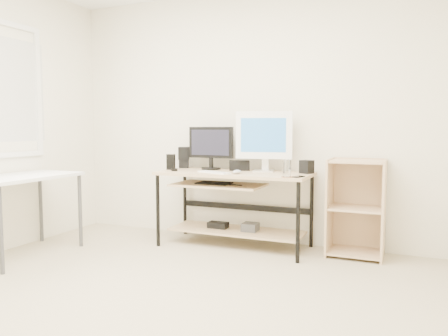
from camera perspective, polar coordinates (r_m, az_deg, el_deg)
room at (r=2.93m, az=-13.04°, el=7.82°), size 4.01×4.01×2.62m
desk at (r=4.35m, az=1.08°, el=-3.28°), size 1.50×0.65×0.75m
side_table at (r=4.41m, az=-24.88°, el=-1.90°), size 0.60×1.00×0.75m
shelf_unit at (r=4.23m, az=16.92°, el=-4.91°), size 0.50×0.40×0.90m
black_monitor at (r=4.56m, az=-1.71°, el=3.00°), size 0.49×0.20×0.45m
white_imac at (r=4.34m, az=5.24°, el=4.07°), size 0.56×0.18×0.60m
keyboard at (r=4.20m, az=-1.29°, el=-0.57°), size 0.38×0.23×0.01m
mouse at (r=4.12m, az=1.70°, el=-0.51°), size 0.09×0.12×0.04m
center_speaker at (r=4.45m, az=2.01°, el=0.32°), size 0.22×0.17×0.10m
speaker_left at (r=4.78m, az=-5.26°, el=1.45°), size 0.15×0.15×0.23m
speaker_right at (r=4.23m, az=10.74°, el=0.15°), size 0.14×0.14×0.13m
audio_controller at (r=4.57m, az=-6.96°, el=0.79°), size 0.09×0.06×0.16m
volume_puck at (r=4.43m, az=-6.50°, el=-0.22°), size 0.07×0.07×0.03m
smartphone at (r=3.89m, az=9.69°, el=-1.13°), size 0.10×0.13×0.01m
coaster at (r=3.87m, az=8.18°, el=-1.17°), size 0.12×0.12×0.01m
drinking_glass at (r=3.86m, az=8.19°, el=-0.03°), size 0.10×0.10×0.15m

